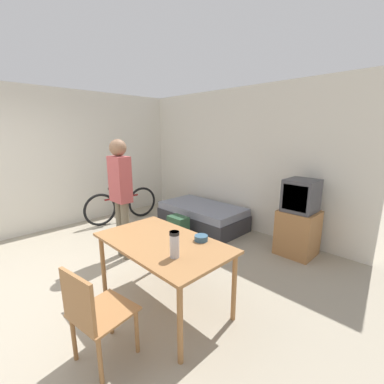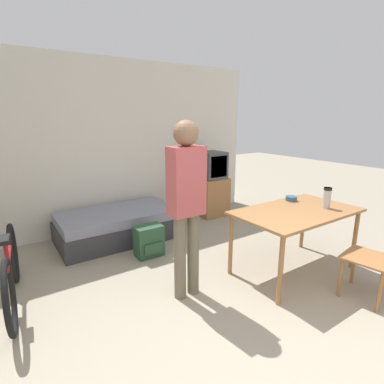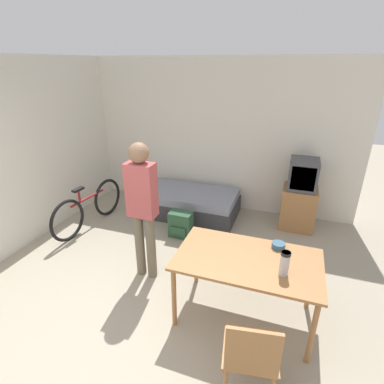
{
  "view_description": "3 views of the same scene",
  "coord_description": "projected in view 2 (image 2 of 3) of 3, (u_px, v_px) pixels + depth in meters",
  "views": [
    {
      "loc": [
        3.23,
        -0.5,
        1.88
      ],
      "look_at": [
        0.67,
        2.03,
        1.04
      ],
      "focal_mm": 24.0,
      "sensor_mm": 36.0,
      "label": 1
    },
    {
      "loc": [
        -1.61,
        -1.02,
        1.81
      ],
      "look_at": [
        0.45,
        2.05,
        0.88
      ],
      "focal_mm": 28.0,
      "sensor_mm": 36.0,
      "label": 2
    },
    {
      "loc": [
        1.53,
        -1.52,
        2.6
      ],
      "look_at": [
        0.3,
        1.98,
        0.98
      ],
      "focal_mm": 28.0,
      "sensor_mm": 36.0,
      "label": 3
    }
  ],
  "objects": [
    {
      "name": "mate_bowl",
      "position": [
        291.0,
        199.0,
        3.83
      ],
      "size": [
        0.14,
        0.14,
        0.06
      ],
      "color": "#335670",
      "rests_on": "dining_table"
    },
    {
      "name": "dining_table",
      "position": [
        296.0,
        217.0,
        3.47
      ],
      "size": [
        1.46,
        0.85,
        0.77
      ],
      "color": "#9E6B3D",
      "rests_on": "ground_plane"
    },
    {
      "name": "person_standing",
      "position": [
        186.0,
        197.0,
        2.89
      ],
      "size": [
        0.34,
        0.24,
        1.79
      ],
      "color": "#6B604C",
      "rests_on": "ground_plane"
    },
    {
      "name": "bicycle",
      "position": [
        11.0,
        271.0,
        2.93
      ],
      "size": [
        0.2,
        1.63,
        0.76
      ],
      "color": "black",
      "rests_on": "ground_plane"
    },
    {
      "name": "wall_back",
      "position": [
        111.0,
        146.0,
        4.8
      ],
      "size": [
        5.35,
        0.06,
        2.7
      ],
      "color": "silver",
      "rests_on": "ground_plane"
    },
    {
      "name": "thermos_flask",
      "position": [
        327.0,
        197.0,
        3.5
      ],
      "size": [
        0.09,
        0.09,
        0.25
      ],
      "color": "#B7B7BC",
      "rests_on": "dining_table"
    },
    {
      "name": "ground_plane",
      "position": [
        299.0,
        378.0,
        2.14
      ],
      "size": [
        20.0,
        20.0,
        0.0
      ],
      "primitive_type": "plane",
      "color": "#9E937F"
    },
    {
      "name": "tv",
      "position": [
        211.0,
        186.0,
        5.59
      ],
      "size": [
        0.54,
        0.52,
        1.19
      ],
      "color": "#9E6B3D",
      "rests_on": "ground_plane"
    },
    {
      "name": "backpack",
      "position": [
        149.0,
        241.0,
        3.98
      ],
      "size": [
        0.36,
        0.26,
        0.42
      ],
      "color": "#284C33",
      "rests_on": "ground_plane"
    },
    {
      "name": "daybed",
      "position": [
        118.0,
        225.0,
        4.52
      ],
      "size": [
        1.74,
        0.94,
        0.45
      ],
      "color": "#333338",
      "rests_on": "ground_plane"
    },
    {
      "name": "wooden_chair",
      "position": [
        380.0,
        256.0,
        2.93
      ],
      "size": [
        0.51,
        0.51,
        0.87
      ],
      "color": "#9E6B3D",
      "rests_on": "ground_plane"
    }
  ]
}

